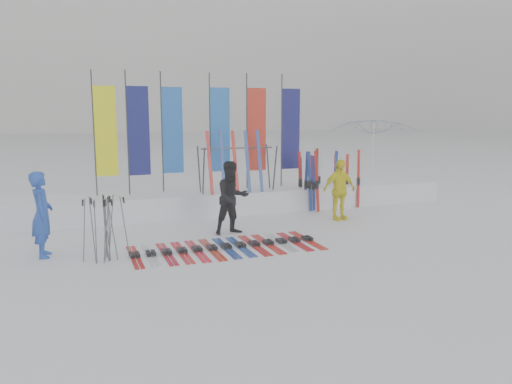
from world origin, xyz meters
name	(u,v)px	position (x,y,z in m)	size (l,w,h in m)	color
ground	(275,256)	(0.00, 0.00, 0.00)	(120.00, 120.00, 0.00)	white
snow_bank	(212,201)	(0.00, 4.60, 0.30)	(14.00, 1.60, 0.60)	white
person_blue	(42,215)	(-4.16, 1.52, 0.82)	(0.60, 0.39, 1.65)	#1F48B5
person_black	(232,198)	(-0.22, 2.01, 0.83)	(0.80, 0.63, 1.66)	black
person_yellow	(339,190)	(2.80, 2.49, 0.78)	(0.92, 0.38, 1.56)	#FFF110
tent_canopy	(373,156)	(5.75, 5.49, 1.31)	(2.87, 2.92, 2.63)	white
ski_row	(226,247)	(-0.72, 0.86, 0.04)	(3.81, 1.68, 0.07)	#B6130E
pole_cluster	(105,229)	(-3.06, 0.85, 0.60)	(0.86, 0.48, 1.24)	#595B60
feather_flags	(199,130)	(-0.28, 4.77, 2.24)	(5.72, 0.25, 3.20)	#383A3F
ski_rack	(237,163)	(0.62, 4.20, 1.38)	(2.04, 0.80, 1.23)	#383A3F
upright_skis	(321,180)	(3.13, 4.16, 0.81)	(1.74, 1.18, 1.70)	red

